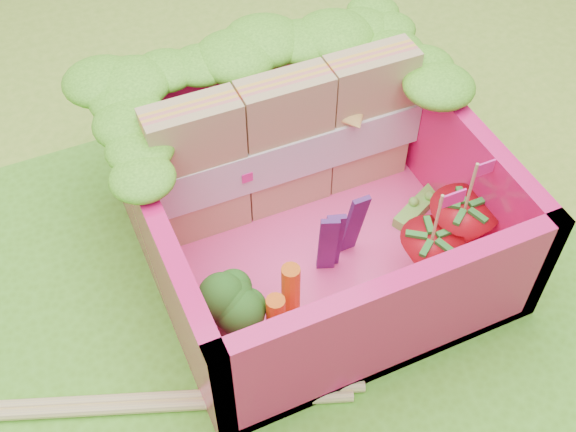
# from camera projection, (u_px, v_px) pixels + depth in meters

# --- Properties ---
(ground) EXTENTS (14.00, 14.00, 0.00)m
(ground) POSITION_uv_depth(u_px,v_px,m) (294.00, 322.00, 2.81)
(ground) COLOR #81B132
(ground) RESTS_ON ground
(placemat) EXTENTS (2.60, 2.60, 0.03)m
(placemat) POSITION_uv_depth(u_px,v_px,m) (294.00, 320.00, 2.80)
(placemat) COLOR #58AA26
(placemat) RESTS_ON ground
(bento_floor) EXTENTS (1.30, 1.30, 0.05)m
(bento_floor) POSITION_uv_depth(u_px,v_px,m) (311.00, 243.00, 3.00)
(bento_floor) COLOR #FA3F8C
(bento_floor) RESTS_ON placemat
(bento_box) EXTENTS (1.30, 1.30, 0.55)m
(bento_box) POSITION_uv_depth(u_px,v_px,m) (313.00, 203.00, 2.81)
(bento_box) COLOR #E41362
(bento_box) RESTS_ON placemat
(lettuce_ruffle) EXTENTS (1.43, 0.83, 0.11)m
(lettuce_ruffle) POSITION_uv_depth(u_px,v_px,m) (262.00, 64.00, 2.85)
(lettuce_ruffle) COLOR #368718
(lettuce_ruffle) RESTS_ON bento_box
(sandwich_stack) EXTENTS (1.16, 0.18, 0.64)m
(sandwich_stack) POSITION_uv_depth(u_px,v_px,m) (286.00, 144.00, 2.90)
(sandwich_stack) COLOR tan
(sandwich_stack) RESTS_ON bento_floor
(broccoli) EXTENTS (0.31, 0.31, 0.25)m
(broccoli) POSITION_uv_depth(u_px,v_px,m) (231.00, 306.00, 2.56)
(broccoli) COLOR #5A9447
(broccoli) RESTS_ON bento_floor
(carrot_sticks) EXTENTS (0.16, 0.14, 0.29)m
(carrot_sticks) POSITION_uv_depth(u_px,v_px,m) (284.00, 305.00, 2.61)
(carrot_sticks) COLOR orange
(carrot_sticks) RESTS_ON bento_floor
(purple_wedges) EXTENTS (0.21, 0.08, 0.38)m
(purple_wedges) POSITION_uv_depth(u_px,v_px,m) (338.00, 237.00, 2.75)
(purple_wedges) COLOR #441B5E
(purple_wedges) RESTS_ON bento_floor
(strawberry_left) EXTENTS (0.24, 0.24, 0.48)m
(strawberry_left) POSITION_uv_depth(u_px,v_px,m) (428.00, 257.00, 2.76)
(strawberry_left) COLOR red
(strawberry_left) RESTS_ON bento_floor
(strawberry_right) EXTENTS (0.27, 0.27, 0.51)m
(strawberry_right) POSITION_uv_depth(u_px,v_px,m) (459.00, 230.00, 2.83)
(strawberry_right) COLOR red
(strawberry_right) RESTS_ON bento_floor
(snap_peas) EXTENTS (0.32, 0.35, 0.05)m
(snap_peas) POSITION_uv_depth(u_px,v_px,m) (434.00, 221.00, 3.01)
(snap_peas) COLOR #5BB037
(snap_peas) RESTS_ON bento_floor
(chopsticks) EXTENTS (2.09, 0.83, 0.04)m
(chopsticks) POSITION_uv_depth(u_px,v_px,m) (53.00, 408.00, 2.53)
(chopsticks) COLOR #E3D07C
(chopsticks) RESTS_ON placemat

